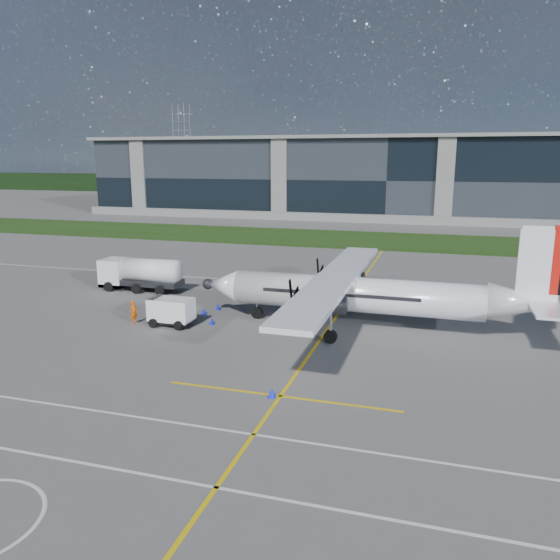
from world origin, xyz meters
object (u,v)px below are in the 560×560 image
baggage_tug (171,312)px  safety_cone_nose_port (212,321)px  safety_cone_stbdwing (366,282)px  pylon_west (182,148)px  safety_cone_nose_stbd (218,306)px  turboprop_aircraft (369,275)px  safety_cone_fwd (204,311)px  ground_crew_person (134,310)px  safety_cone_portwing (272,392)px  fuel_tanker_truck (135,274)px

baggage_tug → safety_cone_nose_port: 2.88m
baggage_tug → safety_cone_stbdwing: (11.34, 16.63, -0.71)m
pylon_west → safety_cone_nose_stbd: size_ratio=60.00×
turboprop_aircraft → safety_cone_fwd: bearing=-179.5°
pylon_west → safety_cone_fwd: (73.32, -143.76, -14.75)m
safety_cone_nose_port → safety_cone_nose_stbd: size_ratio=1.00×
ground_crew_person → safety_cone_stbdwing: (14.10, 17.03, -0.71)m
turboprop_aircraft → safety_cone_stbdwing: turboprop_aircraft is taller
safety_cone_stbdwing → ground_crew_person: bearing=-129.6°
safety_cone_portwing → safety_cone_stbdwing: bearing=87.7°
safety_cone_stbdwing → safety_cone_portwing: 25.90m
safety_cone_stbdwing → safety_cone_nose_port: 17.87m
fuel_tanker_truck → safety_cone_fwd: bearing=-30.5°
fuel_tanker_truck → safety_cone_nose_port: 12.98m
pylon_west → safety_cone_nose_port: (74.89, -145.90, -14.75)m
turboprop_aircraft → safety_cone_nose_stbd: 12.33m
ground_crew_person → safety_cone_stbdwing: 22.12m
baggage_tug → turboprop_aircraft: bearing=14.0°
fuel_tanker_truck → baggage_tug: 11.66m
safety_cone_fwd → baggage_tug: bearing=-107.6°
baggage_tug → safety_cone_stbdwing: bearing=55.7°
safety_cone_portwing → safety_cone_fwd: size_ratio=1.00×
safety_cone_fwd → safety_cone_portwing: bearing=-53.2°
safety_cone_stbdwing → fuel_tanker_truck: bearing=-157.2°
fuel_tanker_truck → turboprop_aircraft: bearing=-13.7°
fuel_tanker_truck → safety_cone_nose_stbd: fuel_tanker_truck is taller
ground_crew_person → pylon_west: bearing=40.7°
fuel_tanker_truck → safety_cone_nose_stbd: bearing=-21.9°
turboprop_aircraft → safety_cone_stbdwing: bearing=98.2°
fuel_tanker_truck → safety_cone_fwd: size_ratio=15.53×
turboprop_aircraft → safety_cone_fwd: size_ratio=50.13×
safety_cone_stbdwing → safety_cone_nose_stbd: 15.47m
pylon_west → ground_crew_person: size_ratio=15.65×
turboprop_aircraft → fuel_tanker_truck: size_ratio=3.23×
fuel_tanker_truck → ground_crew_person: bearing=-59.6°
fuel_tanker_truck → baggage_tug: (7.97, -8.49, -0.49)m
fuel_tanker_truck → safety_cone_nose_port: bearing=-35.2°
safety_cone_nose_port → safety_cone_nose_stbd: (-1.08, 3.64, 0.00)m
baggage_tug → safety_cone_nose_port: baggage_tug is taller
baggage_tug → safety_cone_fwd: size_ratio=6.42×
pylon_west → fuel_tanker_truck: 153.27m
pylon_west → safety_cone_portwing: 177.33m
safety_cone_nose_stbd → safety_cone_fwd: bearing=-108.5°
fuel_tanker_truck → safety_cone_portwing: bearing=-44.1°
safety_cone_nose_stbd → safety_cone_fwd: same height
safety_cone_stbdwing → safety_cone_portwing: (-1.03, -25.88, 0.00)m
ground_crew_person → turboprop_aircraft: bearing=-61.6°
baggage_tug → ground_crew_person: bearing=-171.7°
turboprop_aircraft → safety_cone_fwd: 12.73m
safety_cone_nose_port → safety_cone_nose_stbd: 3.79m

